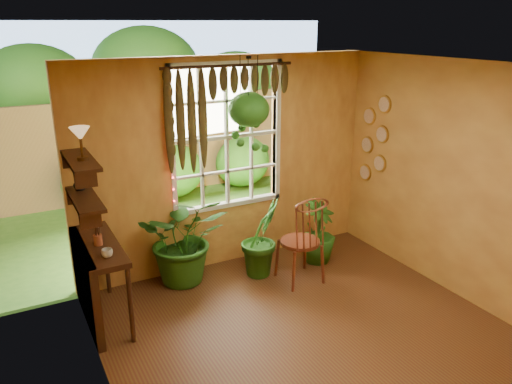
# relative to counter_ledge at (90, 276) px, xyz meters

# --- Properties ---
(floor) EXTENTS (4.50, 4.50, 0.00)m
(floor) POSITION_rel_counter_ledge_xyz_m (1.91, -1.60, -0.55)
(floor) COLOR #553618
(floor) RESTS_ON ground
(ceiling) EXTENTS (4.50, 4.50, 0.00)m
(ceiling) POSITION_rel_counter_ledge_xyz_m (1.91, -1.60, 2.15)
(ceiling) COLOR silver
(ceiling) RESTS_ON wall_back
(wall_back) EXTENTS (4.00, 0.00, 4.00)m
(wall_back) POSITION_rel_counter_ledge_xyz_m (1.91, 0.65, 0.80)
(wall_back) COLOR #E5B04E
(wall_back) RESTS_ON floor
(wall_left) EXTENTS (0.00, 4.50, 4.50)m
(wall_left) POSITION_rel_counter_ledge_xyz_m (-0.09, -1.60, 0.80)
(wall_left) COLOR #E5B04E
(wall_left) RESTS_ON floor
(wall_right) EXTENTS (0.00, 4.50, 4.50)m
(wall_right) POSITION_rel_counter_ledge_xyz_m (3.91, -1.60, 0.80)
(wall_right) COLOR #E5B04E
(wall_right) RESTS_ON floor
(window) EXTENTS (1.52, 0.10, 1.86)m
(window) POSITION_rel_counter_ledge_xyz_m (1.91, 0.68, 1.15)
(window) COLOR white
(window) RESTS_ON wall_back
(valance_vine) EXTENTS (1.70, 0.12, 1.10)m
(valance_vine) POSITION_rel_counter_ledge_xyz_m (1.82, 0.56, 1.73)
(valance_vine) COLOR #381D0F
(valance_vine) RESTS_ON window
(string_lights) EXTENTS (0.03, 0.03, 1.54)m
(string_lights) POSITION_rel_counter_ledge_xyz_m (1.15, 0.59, 1.20)
(string_lights) COLOR #FF2633
(string_lights) RESTS_ON window
(wall_plates) EXTENTS (0.04, 0.32, 1.10)m
(wall_plates) POSITION_rel_counter_ledge_xyz_m (3.89, 0.19, 1.00)
(wall_plates) COLOR #FFF1D0
(wall_plates) RESTS_ON wall_right
(counter_ledge) EXTENTS (0.40, 1.20, 0.90)m
(counter_ledge) POSITION_rel_counter_ledge_xyz_m (0.00, 0.00, 0.00)
(counter_ledge) COLOR #381D0F
(counter_ledge) RESTS_ON floor
(shelf_lower) EXTENTS (0.25, 0.90, 0.04)m
(shelf_lower) POSITION_rel_counter_ledge_xyz_m (0.03, 0.00, 0.85)
(shelf_lower) COLOR #381D0F
(shelf_lower) RESTS_ON wall_left
(shelf_upper) EXTENTS (0.25, 0.90, 0.04)m
(shelf_upper) POSITION_rel_counter_ledge_xyz_m (0.03, 0.00, 1.25)
(shelf_upper) COLOR #381D0F
(shelf_upper) RESTS_ON wall_left
(backyard) EXTENTS (14.00, 10.00, 12.00)m
(backyard) POSITION_rel_counter_ledge_xyz_m (2.15, 5.27, 0.73)
(backyard) COLOR #30601B
(backyard) RESTS_ON ground
(windsor_chair) EXTENTS (0.50, 0.53, 1.31)m
(windsor_chair) POSITION_rel_counter_ledge_xyz_m (2.45, -0.28, -0.17)
(windsor_chair) COLOR brown
(windsor_chair) RESTS_ON floor
(potted_plant_left) EXTENTS (1.28, 1.19, 1.17)m
(potted_plant_left) POSITION_rel_counter_ledge_xyz_m (1.19, 0.40, 0.03)
(potted_plant_left) COLOR #1F5115
(potted_plant_left) RESTS_ON floor
(potted_plant_mid) EXTENTS (0.68, 0.63, 1.00)m
(potted_plant_mid) POSITION_rel_counter_ledge_xyz_m (2.11, 0.12, -0.05)
(potted_plant_mid) COLOR #1F5115
(potted_plant_mid) RESTS_ON floor
(potted_plant_right) EXTENTS (0.63, 0.63, 0.85)m
(potted_plant_right) POSITION_rel_counter_ledge_xyz_m (2.94, 0.08, -0.13)
(potted_plant_right) COLOR #1F5115
(potted_plant_right) RESTS_ON floor
(hanging_basket) EXTENTS (0.50, 0.50, 1.18)m
(hanging_basket) POSITION_rel_counter_ledge_xyz_m (2.08, 0.40, 1.46)
(hanging_basket) COLOR black
(hanging_basket) RESTS_ON ceiling
(cup_a) EXTENTS (0.14, 0.14, 0.09)m
(cup_a) POSITION_rel_counter_ledge_xyz_m (0.13, -0.37, 0.39)
(cup_a) COLOR silver
(cup_a) RESTS_ON counter_ledge
(cup_b) EXTENTS (0.13, 0.13, 0.11)m
(cup_b) POSITION_rel_counter_ledge_xyz_m (0.19, 0.45, 0.40)
(cup_b) COLOR beige
(cup_b) RESTS_ON counter_ledge
(brush_jar) EXTENTS (0.09, 0.09, 0.33)m
(brush_jar) POSITION_rel_counter_ledge_xyz_m (0.11, -0.04, 0.48)
(brush_jar) COLOR #98492C
(brush_jar) RESTS_ON counter_ledge
(shelf_vase) EXTENTS (0.18, 0.18, 0.14)m
(shelf_vase) POSITION_rel_counter_ledge_xyz_m (0.04, 0.26, 0.94)
(shelf_vase) COLOR #B2AD99
(shelf_vase) RESTS_ON shelf_lower
(tiffany_lamp) EXTENTS (0.19, 0.19, 0.32)m
(tiffany_lamp) POSITION_rel_counter_ledge_xyz_m (0.05, -0.07, 1.50)
(tiffany_lamp) COLOR #523417
(tiffany_lamp) RESTS_ON shelf_upper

